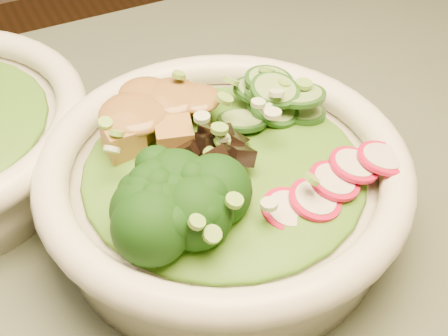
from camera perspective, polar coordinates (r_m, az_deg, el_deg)
name	(u,v)px	position (r m, az deg, el deg)	size (l,w,h in m)	color
salad_bowl	(224,187)	(0.52, 0.00, -1.74)	(0.31, 0.31, 0.08)	silver
lettuce_bed	(224,167)	(0.51, 0.00, 0.08)	(0.23, 0.23, 0.03)	#285712
broccoli_florets	(174,205)	(0.45, -4.63, -3.42)	(0.09, 0.08, 0.05)	black
radish_slices	(310,196)	(0.48, 7.86, -2.53)	(0.13, 0.05, 0.02)	#B70E36
cucumber_slices	(272,107)	(0.54, 4.37, 5.60)	(0.08, 0.08, 0.04)	#86A75C
mushroom_heap	(209,145)	(0.50, -1.34, 2.08)	(0.08, 0.08, 0.05)	black
tofu_cubes	(154,122)	(0.53, -6.45, 4.20)	(0.10, 0.07, 0.04)	olive
peanut_sauce	(152,108)	(0.52, -6.58, 5.47)	(0.08, 0.06, 0.02)	brown
scallion_garnish	(224,141)	(0.49, 0.00, 2.52)	(0.22, 0.22, 0.03)	#6FA83B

